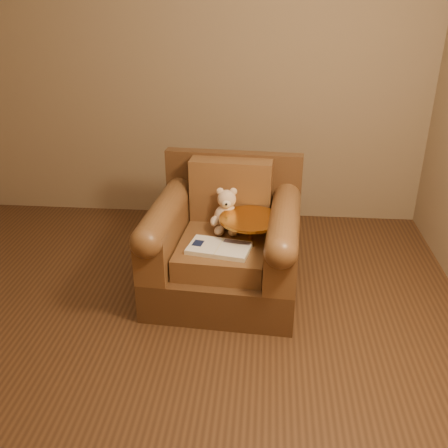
{
  "coord_description": "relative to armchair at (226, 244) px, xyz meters",
  "views": [
    {
      "loc": [
        0.65,
        -2.24,
        1.91
      ],
      "look_at": [
        0.4,
        0.64,
        0.53
      ],
      "focal_mm": 40.0,
      "sensor_mm": 36.0,
      "label": 1
    }
  ],
  "objects": [
    {
      "name": "armchair",
      "position": [
        0.0,
        0.0,
        0.0
      ],
      "size": [
        1.03,
        0.98,
        0.87
      ],
      "rotation": [
        0.0,
        0.0,
        -0.07
      ],
      "color": "#50311A",
      "rests_on": "floor"
    },
    {
      "name": "room",
      "position": [
        -0.4,
        -0.73,
        1.38
      ],
      "size": [
        4.02,
        4.02,
        2.71
      ],
      "color": "#8B7356",
      "rests_on": "ground"
    },
    {
      "name": "teddy_bear",
      "position": [
        -0.0,
        0.08,
        0.19
      ],
      "size": [
        0.22,
        0.24,
        0.3
      ],
      "rotation": [
        0.0,
        0.0,
        0.05
      ],
      "color": "beige",
      "rests_on": "armchair"
    },
    {
      "name": "guidebook",
      "position": [
        -0.02,
        -0.23,
        0.09
      ],
      "size": [
        0.42,
        0.3,
        0.03
      ],
      "rotation": [
        0.0,
        0.0,
        -0.19
      ],
      "color": "beige",
      "rests_on": "armchair"
    },
    {
      "name": "floor",
      "position": [
        -0.4,
        -0.73,
        -0.34
      ],
      "size": [
        4.0,
        4.0,
        0.0
      ],
      "primitive_type": "plane",
      "color": "#4C2E1A",
      "rests_on": "ground"
    },
    {
      "name": "side_table",
      "position": [
        0.17,
        -0.06,
        -0.03
      ],
      "size": [
        0.41,
        0.41,
        0.57
      ],
      "color": "gold",
      "rests_on": "floor"
    }
  ]
}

